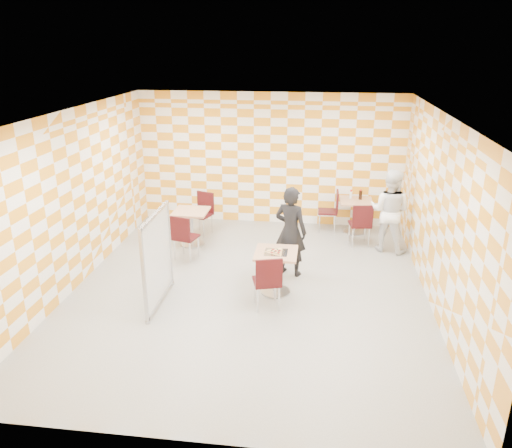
{
  "coord_description": "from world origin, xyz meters",
  "views": [
    {
      "loc": [
        1.11,
        -7.59,
        4.05
      ],
      "look_at": [
        0.1,
        0.2,
        1.15
      ],
      "focal_mm": 35.0,
      "sensor_mm": 36.0,
      "label": 1
    }
  ],
  "objects": [
    {
      "name": "second_table",
      "position": [
        1.95,
        3.05,
        0.51
      ],
      "size": [
        0.7,
        0.7,
        0.75
      ],
      "color": "tan",
      "rests_on": "ground"
    },
    {
      "name": "room_shell",
      "position": [
        0.0,
        0.54,
        1.5
      ],
      "size": [
        7.0,
        7.0,
        7.0
      ],
      "color": "#999993",
      "rests_on": "ground"
    },
    {
      "name": "man_dark",
      "position": [
        0.65,
        0.76,
        0.83
      ],
      "size": [
        0.71,
        0.59,
        1.66
      ],
      "primitive_type": "imported",
      "rotation": [
        0.0,
        0.0,
        2.77
      ],
      "color": "black",
      "rests_on": "ground"
    },
    {
      "name": "chair_main_front",
      "position": [
        0.39,
        -0.61,
        0.54
      ],
      "size": [
        0.52,
        0.53,
        0.92
      ],
      "color": "#370B0D",
      "rests_on": "ground"
    },
    {
      "name": "empty_table",
      "position": [
        -1.48,
        1.89,
        0.51
      ],
      "size": [
        0.7,
        0.7,
        0.75
      ],
      "color": "tan",
      "rests_on": "ground"
    },
    {
      "name": "chair_empty_near",
      "position": [
        -1.42,
        1.08,
        0.54
      ],
      "size": [
        0.51,
        0.52,
        0.92
      ],
      "color": "#370B0D",
      "rests_on": "ground"
    },
    {
      "name": "chair_second_front",
      "position": [
        2.02,
        2.25,
        0.54
      ],
      "size": [
        0.48,
        0.49,
        0.92
      ],
      "color": "#370B0D",
      "rests_on": "ground"
    },
    {
      "name": "man_white",
      "position": [
        2.55,
        2.12,
        0.85
      ],
      "size": [
        1.0,
        0.9,
        1.69
      ],
      "primitive_type": "imported",
      "rotation": [
        0.0,
        0.0,
        2.76
      ],
      "color": "white",
      "rests_on": "ground"
    },
    {
      "name": "partition",
      "position": [
        -1.37,
        -0.61,
        0.79
      ],
      "size": [
        0.08,
        1.38,
        1.55
      ],
      "color": "white",
      "rests_on": "ground"
    },
    {
      "name": "soda_bottle",
      "position": [
        2.04,
        3.13,
        0.85
      ],
      "size": [
        0.07,
        0.07,
        0.23
      ],
      "color": "black",
      "rests_on": "second_table"
    },
    {
      "name": "main_table",
      "position": [
        0.46,
        -0.01,
        0.51
      ],
      "size": [
        0.7,
        0.7,
        0.75
      ],
      "color": "tan",
      "rests_on": "ground"
    },
    {
      "name": "pizza_on_foil",
      "position": [
        0.46,
        -0.03,
        0.77
      ],
      "size": [
        0.4,
        0.4,
        0.04
      ],
      "color": "silver",
      "rests_on": "main_table"
    },
    {
      "name": "chair_empty_far",
      "position": [
        -1.38,
        2.58,
        0.54
      ],
      "size": [
        0.54,
        0.55,
        0.92
      ],
      "color": "#370B0D",
      "rests_on": "ground"
    },
    {
      "name": "sport_bottle",
      "position": [
        1.84,
        3.17,
        0.84
      ],
      "size": [
        0.06,
        0.06,
        0.2
      ],
      "color": "white",
      "rests_on": "second_table"
    },
    {
      "name": "chair_second_side",
      "position": [
        1.44,
        3.08,
        0.54
      ],
      "size": [
        0.43,
        0.42,
        0.92
      ],
      "color": "#370B0D",
      "rests_on": "ground"
    }
  ]
}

